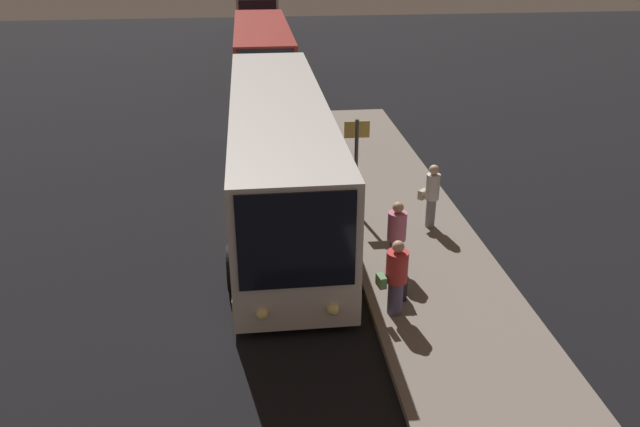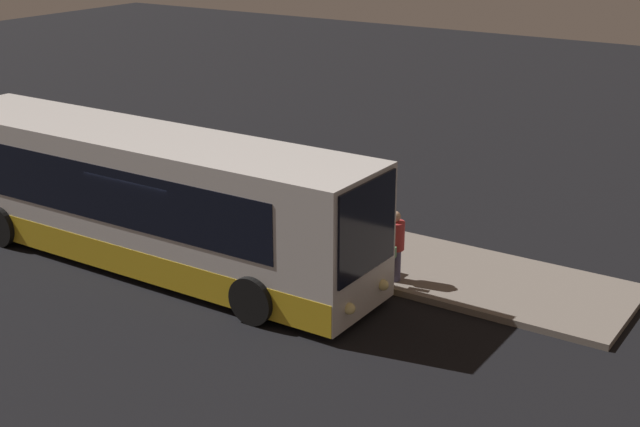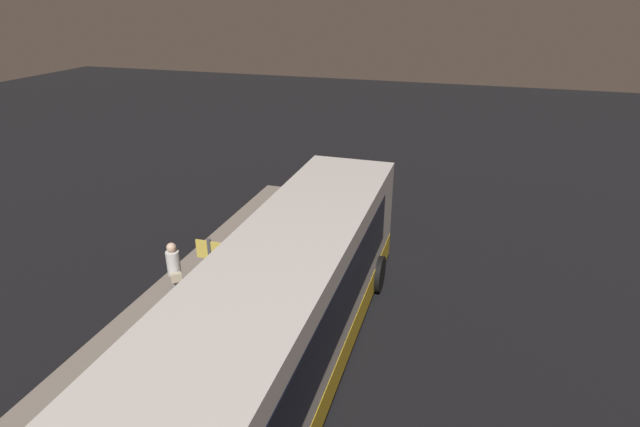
% 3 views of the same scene
% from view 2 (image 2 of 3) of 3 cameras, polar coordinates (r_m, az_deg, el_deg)
% --- Properties ---
extents(ground, '(80.00, 80.00, 0.00)m').
position_cam_2_polar(ground, '(21.55, -9.72, -3.45)').
color(ground, black).
extents(platform, '(20.00, 3.32, 0.15)m').
position_cam_2_polar(platform, '(23.81, -4.45, -0.74)').
color(platform, slate).
rests_on(platform, ground).
extents(bus_lead, '(12.39, 2.77, 3.20)m').
position_cam_2_polar(bus_lead, '(21.51, -11.36, 0.95)').
color(bus_lead, silver).
rests_on(bus_lead, ground).
extents(passenger_boarding, '(0.60, 0.60, 1.67)m').
position_cam_2_polar(passenger_boarding, '(21.10, 1.19, -0.62)').
color(passenger_boarding, '#4C476B').
rests_on(passenger_boarding, platform).
extents(passenger_waiting, '(0.60, 0.58, 1.70)m').
position_cam_2_polar(passenger_waiting, '(23.27, -1.34, 1.43)').
color(passenger_waiting, gray).
rests_on(passenger_waiting, platform).
extents(passenger_with_bags, '(0.50, 0.66, 1.64)m').
position_cam_2_polar(passenger_with_bags, '(19.96, 4.78, -1.98)').
color(passenger_with_bags, '#4C476B').
rests_on(passenger_with_bags, platform).
extents(suitcase, '(0.37, 0.26, 0.85)m').
position_cam_2_polar(suitcase, '(20.60, 3.70, -2.93)').
color(suitcase, black).
rests_on(suitcase, platform).
extents(sign_post, '(0.10, 0.66, 2.62)m').
position_cam_2_polar(sign_post, '(22.32, -6.28, 2.42)').
color(sign_post, '#4C4C51').
rests_on(sign_post, platform).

